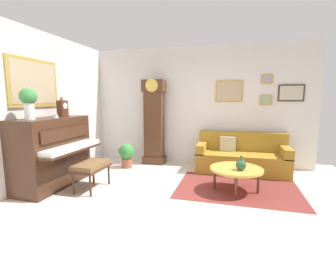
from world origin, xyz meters
name	(u,v)px	position (x,y,z in m)	size (l,w,h in m)	color
ground_plane	(172,204)	(0.00, 0.00, -0.05)	(6.40, 6.00, 0.10)	beige
wall_left	(28,108)	(-2.60, 0.00, 1.41)	(0.13, 4.90, 2.80)	silver
wall_back	(197,106)	(0.02, 2.40, 1.40)	(5.30, 0.13, 2.80)	silver
area_rug	(237,188)	(0.99, 0.83, 0.00)	(2.10, 1.50, 0.01)	maroon
piano	(53,152)	(-2.23, 0.11, 0.63)	(0.87, 1.44, 1.24)	#3D2316
piano_bench	(91,167)	(-1.47, 0.13, 0.41)	(0.42, 0.70, 0.48)	#3D2316
grandfather_clock	(154,124)	(-0.98, 2.09, 0.96)	(0.52, 0.34, 2.03)	#4C2B19
couch	(241,157)	(1.07, 1.94, 0.31)	(1.90, 0.80, 0.84)	olive
coffee_table	(236,170)	(0.96, 0.68, 0.39)	(0.88, 0.88, 0.42)	gold
mantel_clock	(63,107)	(-2.23, 0.43, 1.42)	(0.13, 0.18, 0.38)	#4C2B19
flower_vase	(28,100)	(-2.23, -0.34, 1.56)	(0.26, 0.26, 0.58)	silver
teacup	(56,117)	(-2.12, 0.11, 1.27)	(0.12, 0.12, 0.06)	#ADC6D6
green_jug	(241,165)	(1.03, 0.56, 0.50)	(0.17, 0.17, 0.24)	#234C33
potted_plant	(127,154)	(-1.46, 1.55, 0.32)	(0.36, 0.36, 0.56)	#935138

